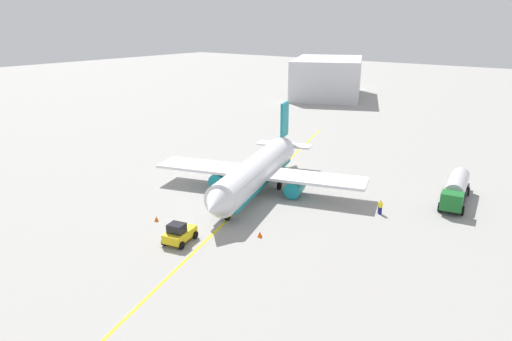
{
  "coord_description": "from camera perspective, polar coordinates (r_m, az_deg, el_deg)",
  "views": [
    {
      "loc": [
        46.32,
        35.08,
        21.68
      ],
      "look_at": [
        0.0,
        0.0,
        3.0
      ],
      "focal_mm": 33.03,
      "sensor_mm": 36.0,
      "label": 1
    }
  ],
  "objects": [
    {
      "name": "ground_plane",
      "position": [
        62.02,
        0.0,
        -2.64
      ],
      "size": [
        400.0,
        400.0,
        0.0
      ],
      "primitive_type": "plane",
      "color": "#9E9B96"
    },
    {
      "name": "taxi_line_marking",
      "position": [
        62.02,
        0.0,
        -2.63
      ],
      "size": [
        74.94,
        23.6,
        0.01
      ],
      "primitive_type": "cube",
      "rotation": [
        0.0,
        0.0,
        0.3
      ],
      "color": "yellow",
      "rests_on": "ground"
    },
    {
      "name": "safety_cone_nose",
      "position": [
        54.43,
        -11.97,
        -5.73
      ],
      "size": [
        0.52,
        0.52,
        0.58
      ],
      "primitive_type": "cone",
      "color": "#F2590F",
      "rests_on": "ground"
    },
    {
      "name": "airplane",
      "position": [
        61.52,
        0.15,
        -0.1
      ],
      "size": [
        29.65,
        28.41,
        9.86
      ],
      "color": "white",
      "rests_on": "ground"
    },
    {
      "name": "refueling_worker",
      "position": [
        56.86,
        14.79,
        -4.32
      ],
      "size": [
        0.62,
        0.62,
        1.71
      ],
      "color": "navy",
      "rests_on": "ground"
    },
    {
      "name": "distant_hangar",
      "position": [
        142.05,
        8.65,
        11.08
      ],
      "size": [
        34.52,
        29.2,
        10.99
      ],
      "color": "silver",
      "rests_on": "ground"
    },
    {
      "name": "pushback_tug",
      "position": [
        48.77,
        -9.29,
        -7.51
      ],
      "size": [
        3.96,
        3.0,
        2.2
      ],
      "color": "yellow",
      "rests_on": "ground"
    },
    {
      "name": "safety_cone_wingtip",
      "position": [
        49.56,
        0.47,
        -7.73
      ],
      "size": [
        0.55,
        0.55,
        0.62
      ],
      "primitive_type": "cone",
      "color": "#F2590F",
      "rests_on": "ground"
    },
    {
      "name": "fuel_tanker",
      "position": [
        63.3,
        23.07,
        -2.03
      ],
      "size": [
        11.5,
        4.3,
        3.15
      ],
      "color": "#2D2D33",
      "rests_on": "ground"
    }
  ]
}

